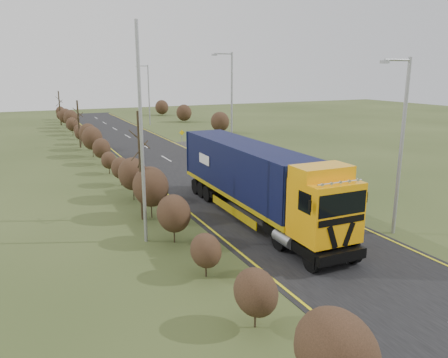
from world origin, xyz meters
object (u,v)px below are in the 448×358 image
lorry (255,178)px  speed_sign (252,156)px  car_red_hatchback (211,147)px  car_blue_sedan (223,138)px  streetlight_near (400,141)px

lorry → speed_sign: size_ratio=6.76×
car_red_hatchback → car_blue_sedan: size_ratio=1.01×
car_blue_sedan → lorry: bearing=106.3°
speed_sign → car_red_hatchback: bearing=86.0°
streetlight_near → speed_sign: (-0.29, 14.50, -3.25)m
car_red_hatchback → speed_sign: size_ratio=1.95×
car_blue_sedan → speed_sign: bearing=111.2°
car_blue_sedan → streetlight_near: size_ratio=0.49×
lorry → streetlight_near: bearing=-42.7°
car_red_hatchback → streetlight_near: (-0.37, -24.07, 4.06)m
lorry → car_blue_sedan: (9.13, 23.73, -1.68)m
car_red_hatchback → car_blue_sedan: 5.79m
lorry → car_red_hatchback: 19.98m
lorry → speed_sign: lorry is taller
lorry → car_blue_sedan: lorry is taller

